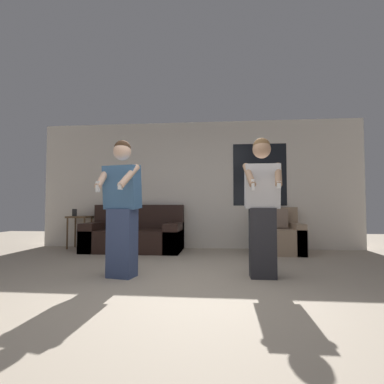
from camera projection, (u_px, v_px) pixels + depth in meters
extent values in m
plane|color=tan|center=(173.00, 292.00, 3.09)|extent=(14.00, 14.00, 0.00)
cube|color=silver|center=(197.00, 185.00, 6.42)|extent=(6.84, 0.06, 2.70)
cube|color=black|center=(260.00, 175.00, 6.27)|extent=(1.10, 0.01, 1.30)
cube|color=black|center=(134.00, 240.00, 5.92)|extent=(1.88, 0.98, 0.42)
cube|color=black|center=(139.00, 217.00, 6.32)|extent=(1.88, 0.22, 0.49)
cube|color=black|center=(95.00, 236.00, 6.00)|extent=(0.28, 0.98, 0.56)
cube|color=black|center=(174.00, 237.00, 5.84)|extent=(0.28, 0.98, 0.56)
cube|color=#937A60|center=(279.00, 241.00, 5.64)|extent=(0.83, 0.85, 0.47)
cube|color=#937A60|center=(275.00, 217.00, 5.99)|extent=(0.83, 0.20, 0.40)
cube|color=#937A60|center=(261.00, 238.00, 5.68)|extent=(0.18, 0.85, 0.57)
cube|color=#937A60|center=(296.00, 238.00, 5.62)|extent=(0.18, 0.85, 0.57)
cube|color=#7A6656|center=(278.00, 218.00, 5.73)|extent=(0.36, 0.14, 0.36)
cube|color=brown|center=(80.00, 217.00, 6.35)|extent=(0.45, 0.42, 0.04)
cylinder|color=brown|center=(67.00, 234.00, 6.18)|extent=(0.04, 0.04, 0.64)
cylinder|color=brown|center=(84.00, 234.00, 6.15)|extent=(0.04, 0.04, 0.64)
cylinder|color=brown|center=(75.00, 232.00, 6.53)|extent=(0.04, 0.04, 0.64)
cylinder|color=brown|center=(91.00, 232.00, 6.49)|extent=(0.04, 0.04, 0.64)
cube|color=black|center=(74.00, 213.00, 6.35)|extent=(0.10, 0.02, 0.17)
cube|color=#384770|center=(122.00, 243.00, 3.76)|extent=(0.37, 0.30, 0.85)
cube|color=#3D6693|center=(122.00, 187.00, 3.78)|extent=(0.48, 0.35, 0.56)
sphere|color=#DBAD8E|center=(122.00, 151.00, 3.79)|extent=(0.23, 0.23, 0.23)
sphere|color=#3D2819|center=(123.00, 149.00, 3.80)|extent=(0.21, 0.21, 0.21)
cylinder|color=#DBAD8E|center=(103.00, 177.00, 3.69)|extent=(0.09, 0.36, 0.32)
cube|color=white|center=(98.00, 187.00, 3.54)|extent=(0.04, 0.04, 0.13)
cylinder|color=#DBAD8E|center=(129.00, 176.00, 3.59)|extent=(0.21, 0.36, 0.32)
cube|color=white|center=(120.00, 186.00, 3.45)|extent=(0.05, 0.04, 0.08)
cube|color=#28282D|center=(262.00, 243.00, 3.73)|extent=(0.32, 0.24, 0.86)
cube|color=silver|center=(262.00, 186.00, 3.74)|extent=(0.42, 0.28, 0.57)
sphere|color=#A37A5B|center=(262.00, 149.00, 3.76)|extent=(0.23, 0.23, 0.23)
sphere|color=brown|center=(262.00, 146.00, 3.77)|extent=(0.22, 0.22, 0.22)
cylinder|color=#A37A5B|center=(249.00, 175.00, 3.62)|extent=(0.14, 0.36, 0.33)
cube|color=white|center=(253.00, 185.00, 3.46)|extent=(0.04, 0.04, 0.13)
cylinder|color=#A37A5B|center=(278.00, 175.00, 3.59)|extent=(0.14, 0.36, 0.33)
cube|color=white|center=(279.00, 185.00, 3.43)|extent=(0.04, 0.04, 0.08)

